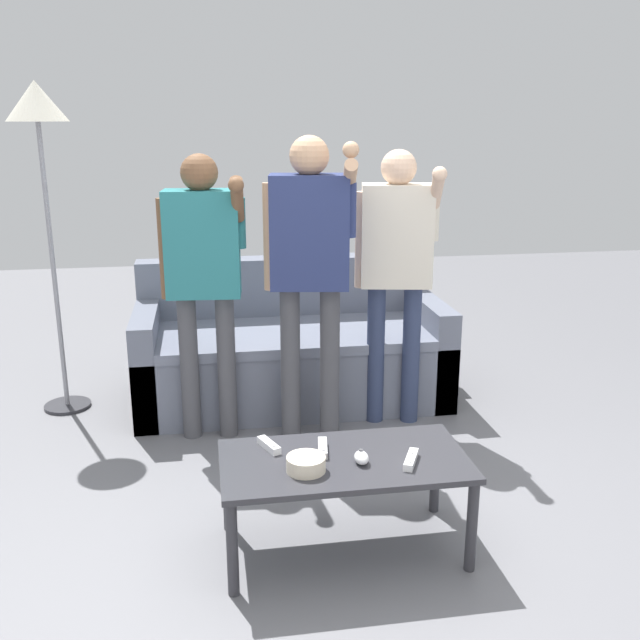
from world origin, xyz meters
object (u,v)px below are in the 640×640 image
Objects in this scene: player_center at (310,255)px; game_remote_wand_near at (411,460)px; player_right at (396,256)px; game_remote_wand_spare at (269,445)px; coffee_table at (344,470)px; snack_bowl at (306,464)px; game_remote_nunchuk at (361,458)px; game_remote_wand_far at (323,448)px; floor_lamp at (39,128)px; player_left at (203,265)px; couch at (291,351)px.

player_center is 10.43× the size of game_remote_wand_near.
game_remote_wand_spare is at bearing -126.88° from player_right.
game_remote_wand_near and game_remote_wand_spare have the same top height.
coffee_table is 1.29m from player_center.
game_remote_wand_near is (0.42, -0.00, -0.01)m from snack_bowl.
game_remote_nunchuk is at bearing -28.25° from game_remote_wand_spare.
snack_bowl is 1.59m from player_right.
player_center is (-0.03, 1.15, 0.60)m from game_remote_nunchuk.
floor_lamp is at bearing 128.21° from game_remote_wand_far.
game_remote_wand_near is 0.36m from game_remote_wand_far.
player_left is 0.57m from player_center.
player_left is (-0.59, 1.25, 0.54)m from game_remote_nunchuk.
coffee_table is at bearing 161.76° from game_remote_wand_near.
game_remote_wand_spare is (0.24, -1.07, -0.55)m from player_left.
game_remote_nunchuk is 0.06× the size of player_left.
floor_lamp is 1.17× the size of player_center.
coffee_table is at bearing -113.42° from player_right.
game_remote_wand_far is at bearing 135.64° from coffee_table.
game_remote_wand_far is at bearing -16.07° from game_remote_wand_spare.
game_remote_wand_near reaches higher than coffee_table.
couch is 1.66m from game_remote_wand_far.
game_remote_wand_far is 0.22m from game_remote_wand_spare.
game_remote_wand_far is at bearing -95.76° from player_center.
couch is at bearing -1.29° from floor_lamp.
floor_lamp is (-1.46, 1.81, 1.24)m from game_remote_nunchuk.
game_remote_wand_spare is at bearing 154.90° from coffee_table.
game_remote_wand_spare is at bearing 158.01° from game_remote_wand_near.
snack_bowl is (-0.16, -1.81, 0.14)m from couch.
player_left is at bearing 102.52° from game_remote_wand_spare.
player_right is at bearing 53.12° from game_remote_wand_spare.
floor_lamp reaches higher than game_remote_wand_far.
game_remote_nunchuk is 0.59× the size of game_remote_wand_spare.
floor_lamp is 1.25m from player_left.
game_remote_wand_far and game_remote_wand_spare have the same top height.
player_right is at bearing -14.99° from floor_lamp.
snack_bowl is 0.09× the size of player_center.
player_right reaches higher than snack_bowl.
game_remote_nunchuk is 2.64m from floor_lamp.
snack_bowl is 1.44m from player_left.
player_right reaches higher than couch.
game_remote_wand_spare is (-0.22, 0.06, 0.00)m from game_remote_wand_far.
game_remote_wand_spare is at bearing -77.48° from player_left.
game_remote_nunchuk is 0.20m from game_remote_wand_near.
game_remote_wand_spare is (1.11, -1.63, -1.25)m from floor_lamp.
couch is at bearing 98.07° from game_remote_wand_near.
game_remote_wand_near is at bearing -81.93° from couch.
couch reaches higher than game_remote_nunchuk.
floor_lamp is at bearing 128.90° from game_remote_nunchuk.
player_center reaches higher than game_remote_wand_far.
game_remote_nunchuk reaches higher than game_remote_wand_near.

